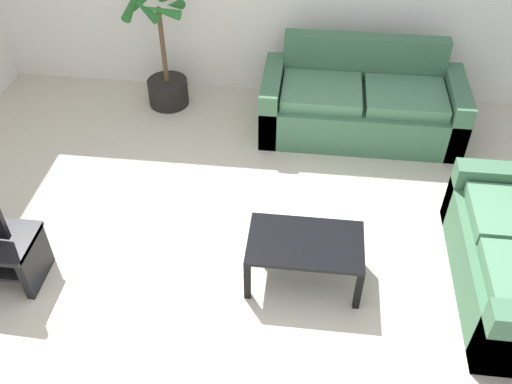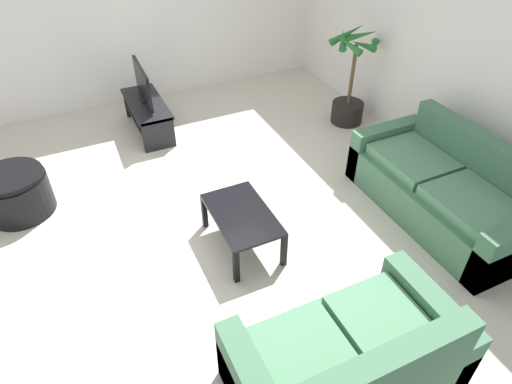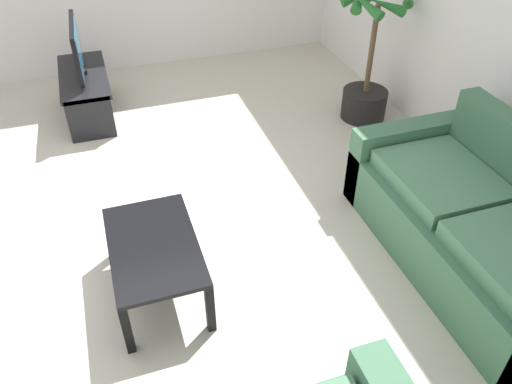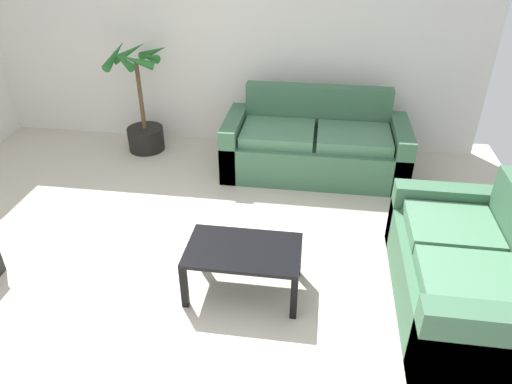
% 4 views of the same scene
% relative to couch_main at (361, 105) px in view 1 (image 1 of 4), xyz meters
% --- Properties ---
extents(ground_plane, '(6.60, 6.60, 0.00)m').
position_rel_couch_main_xyz_m(ground_plane, '(-1.09, -2.28, -0.30)').
color(ground_plane, beige).
extents(couch_main, '(2.01, 0.90, 0.90)m').
position_rel_couch_main_xyz_m(couch_main, '(0.00, 0.00, 0.00)').
color(couch_main, '#3F6B4C').
rests_on(couch_main, ground).
extents(coffee_table, '(0.87, 0.53, 0.41)m').
position_rel_couch_main_xyz_m(coffee_table, '(-0.47, -2.07, 0.05)').
color(coffee_table, black).
rests_on(coffee_table, ground).
extents(potted_palm, '(0.72, 0.70, 1.31)m').
position_rel_couch_main_xyz_m(potted_palm, '(-2.10, 0.27, 0.17)').
color(potted_palm, black).
rests_on(potted_palm, ground).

